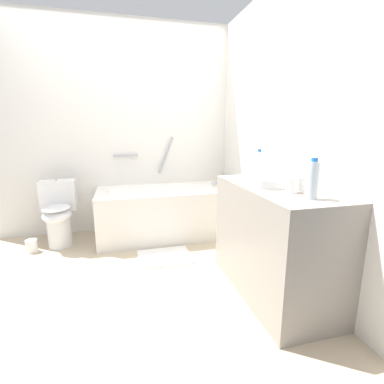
# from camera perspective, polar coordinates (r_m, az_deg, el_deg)

# --- Properties ---
(ground_plane) EXTENTS (3.68, 3.68, 0.00)m
(ground_plane) POSITION_cam_1_polar(r_m,az_deg,el_deg) (2.65, -12.26, -16.26)
(ground_plane) COLOR #C1AD8E
(wall_back_tiled) EXTENTS (3.08, 0.10, 2.52)m
(wall_back_tiled) POSITION_cam_1_polar(r_m,az_deg,el_deg) (3.65, -14.13, 12.20)
(wall_back_tiled) COLOR white
(wall_back_tiled) RESTS_ON ground_plane
(wall_right_mirror) EXTENTS (0.10, 2.95, 2.52)m
(wall_right_mirror) POSITION_cam_1_polar(r_m,az_deg,el_deg) (2.73, 17.58, 11.95)
(wall_right_mirror) COLOR white
(wall_right_mirror) RESTS_ON ground_plane
(bathtub) EXTENTS (1.59, 0.74, 1.17)m
(bathtub) POSITION_cam_1_polar(r_m,az_deg,el_deg) (3.41, -5.21, -3.72)
(bathtub) COLOR silver
(bathtub) RESTS_ON ground_plane
(toilet) EXTENTS (0.38, 0.52, 0.72)m
(toilet) POSITION_cam_1_polar(r_m,az_deg,el_deg) (3.43, -25.45, -3.83)
(toilet) COLOR white
(toilet) RESTS_ON ground_plane
(vanity_counter) EXTENTS (0.53, 1.15, 0.85)m
(vanity_counter) POSITION_cam_1_polar(r_m,az_deg,el_deg) (2.29, 16.17, -9.42)
(vanity_counter) COLOR gray
(vanity_counter) RESTS_ON ground_plane
(sink_basin) EXTENTS (0.36, 0.36, 0.06)m
(sink_basin) POSITION_cam_1_polar(r_m,az_deg,el_deg) (2.20, 15.18, 2.14)
(sink_basin) COLOR white
(sink_basin) RESTS_ON vanity_counter
(sink_faucet) EXTENTS (0.11, 0.15, 0.07)m
(sink_faucet) POSITION_cam_1_polar(r_m,az_deg,el_deg) (2.31, 19.68, 2.29)
(sink_faucet) COLOR #A8A8AD
(sink_faucet) RESTS_ON vanity_counter
(water_bottle_0) EXTENTS (0.06, 0.06, 0.21)m
(water_bottle_0) POSITION_cam_1_polar(r_m,az_deg,el_deg) (2.59, 13.15, 5.27)
(water_bottle_0) COLOR silver
(water_bottle_0) RESTS_ON vanity_counter
(water_bottle_1) EXTENTS (0.06, 0.06, 0.25)m
(water_bottle_1) POSITION_cam_1_polar(r_m,az_deg,el_deg) (2.52, 13.38, 5.49)
(water_bottle_1) COLOR silver
(water_bottle_1) RESTS_ON vanity_counter
(water_bottle_2) EXTENTS (0.07, 0.07, 0.25)m
(water_bottle_2) POSITION_cam_1_polar(r_m,az_deg,el_deg) (1.84, 23.23, 2.29)
(water_bottle_2) COLOR silver
(water_bottle_2) RESTS_ON vanity_counter
(drinking_glass_0) EXTENTS (0.07, 0.07, 0.09)m
(drinking_glass_0) POSITION_cam_1_polar(r_m,az_deg,el_deg) (2.07, 20.93, 1.53)
(drinking_glass_0) COLOR white
(drinking_glass_0) RESTS_ON vanity_counter
(drinking_glass_1) EXTENTS (0.06, 0.06, 0.09)m
(drinking_glass_1) POSITION_cam_1_polar(r_m,az_deg,el_deg) (2.45, 13.15, 3.62)
(drinking_glass_1) COLOR white
(drinking_glass_1) RESTS_ON vanity_counter
(drinking_glass_2) EXTENTS (0.08, 0.08, 0.10)m
(drinking_glass_2) POSITION_cam_1_polar(r_m,az_deg,el_deg) (1.98, 19.62, 1.27)
(drinking_glass_2) COLOR white
(drinking_glass_2) RESTS_ON vanity_counter
(bath_mat) EXTENTS (0.52, 0.42, 0.01)m
(bath_mat) POSITION_cam_1_polar(r_m,az_deg,el_deg) (2.93, -5.58, -12.92)
(bath_mat) COLOR white
(bath_mat) RESTS_ON ground_plane
(toilet_paper_roll) EXTENTS (0.11, 0.11, 0.13)m
(toilet_paper_roll) POSITION_cam_1_polar(r_m,az_deg,el_deg) (3.46, -29.72, -9.45)
(toilet_paper_roll) COLOR white
(toilet_paper_roll) RESTS_ON ground_plane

